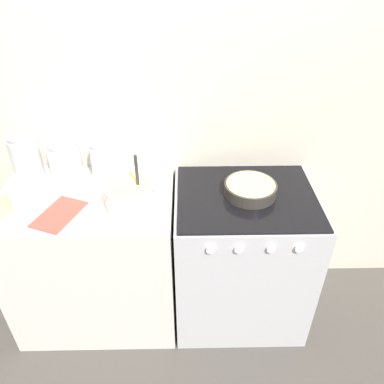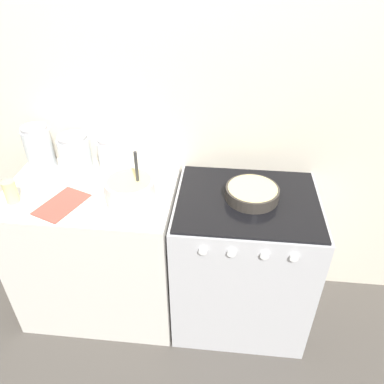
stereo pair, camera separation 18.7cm
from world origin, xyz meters
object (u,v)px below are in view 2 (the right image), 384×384
Objects in this scene: storage_jar_left at (40,150)px; tin_can at (11,192)px; mixing_bowl at (130,190)px; baking_pan at (252,193)px; storage_jar_right at (111,157)px; storage_jar_middle at (76,155)px; stove at (242,261)px.

storage_jar_left is 2.14× the size of tin_can.
baking_pan is at bearing 9.08° from mixing_bowl.
mixing_bowl is at bearing -58.15° from storage_jar_right.
storage_jar_right is at bearing 0.00° from storage_jar_middle.
baking_pan is 1.21m from storage_jar_left.
baking_pan is at bearing 7.25° from tin_can.
storage_jar_middle reaches higher than stove.
storage_jar_left is 1.23× the size of storage_jar_right.
mixing_bowl is 1.40× the size of storage_jar_right.
tin_can is at bearing -91.61° from storage_jar_left.
baking_pan is (0.60, 0.10, -0.04)m from mixing_bowl.
storage_jar_left reaches higher than storage_jar_middle.
tin_can reaches higher than baking_pan.
mixing_bowl reaches higher than baking_pan.
mixing_bowl is at bearing 5.38° from tin_can.
storage_jar_middle is 0.40m from tin_can.
storage_jar_left is 0.41m from storage_jar_right.
storage_jar_right is at bearing 38.64° from tin_can.
mixing_bowl is 0.65m from storage_jar_left.
storage_jar_middle is at bearing 0.00° from storage_jar_left.
baking_pan is 1.21m from tin_can.
tin_can is at bearing -122.60° from storage_jar_middle.
mixing_bowl is 0.60m from tin_can.
storage_jar_right is at bearing 165.44° from stove.
baking_pan is at bearing -13.33° from storage_jar_right.
tin_can is at bearing -173.28° from stove.
storage_jar_left is at bearing 154.42° from mixing_bowl.
stove is 3.45× the size of storage_jar_left.
tin_can is (-1.18, -0.14, 0.50)m from stove.
tin_can is at bearing -141.36° from storage_jar_right.
stove is 1.29m from tin_can.
storage_jar_middle is (0.21, 0.00, -0.02)m from storage_jar_left.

